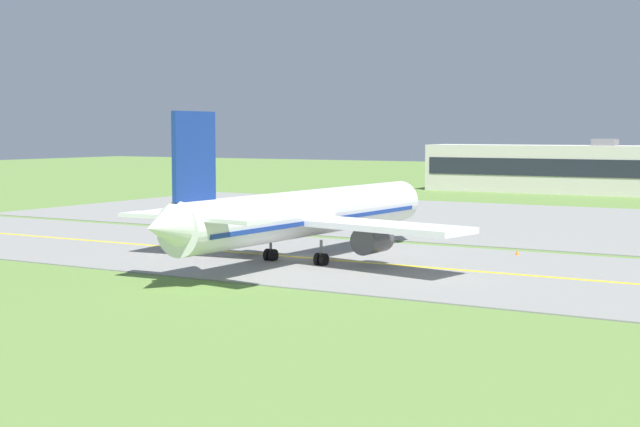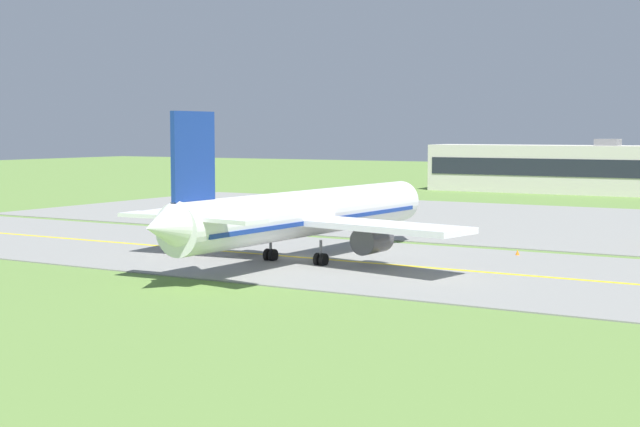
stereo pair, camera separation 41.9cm
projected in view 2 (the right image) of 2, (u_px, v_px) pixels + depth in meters
The scene contains 7 objects.
ground_plane at pixel (302, 259), 82.14m from camera, with size 500.00×500.00×0.00m, color olive.
taxiway_strip at pixel (302, 258), 82.14m from camera, with size 240.00×28.00×0.10m, color gray.
apron_pad at pixel (552, 223), 113.16m from camera, with size 140.00×52.00×0.10m, color gray.
taxiway_centreline at pixel (302, 257), 82.13m from camera, with size 220.00×0.60×0.01m, color yellow.
airplane_lead at pixel (305, 214), 79.84m from camera, with size 32.49×39.63×12.70m.
terminal_building at pixel (556, 169), 170.14m from camera, with size 46.62×10.13×9.92m.
traffic_cone_near_edge at pixel (517, 253), 83.70m from camera, with size 0.44×0.44×0.60m, color orange.
Camera 2 is at (42.62, -69.45, 11.24)m, focal length 52.05 mm.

